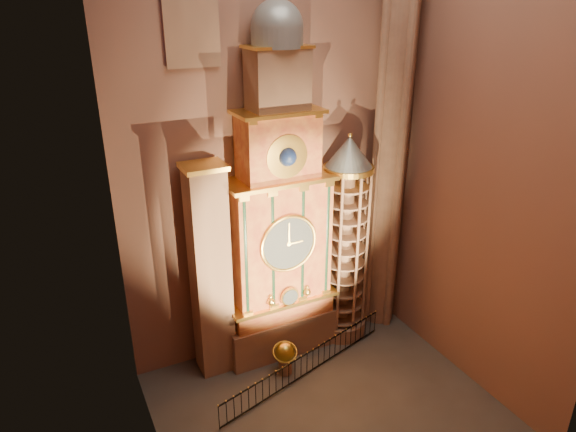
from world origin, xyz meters
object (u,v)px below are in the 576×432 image
celestial_globe (285,355)px  iron_railing (307,364)px  portrait_tower (210,273)px  stair_turret (345,243)px  astronomical_clock (279,228)px

celestial_globe → iron_railing: celestial_globe is taller
portrait_tower → celestial_globe: 5.34m
portrait_tower → celestial_globe: size_ratio=6.05×
portrait_tower → stair_turret: bearing=-2.3°
stair_turret → celestial_globe: bearing=-158.3°
stair_turret → astronomical_clock: bearing=175.7°
iron_railing → astronomical_clock: bearing=94.6°
stair_turret → celestial_globe: 6.16m
celestial_globe → stair_turret: bearing=21.7°
stair_turret → iron_railing: stair_turret is taller
astronomical_clock → celestial_globe: size_ratio=9.91×
stair_turret → celestial_globe: (-4.14, -1.65, -4.26)m
astronomical_clock → portrait_tower: astronomical_clock is taller
stair_turret → celestial_globe: size_ratio=6.41×
iron_railing → celestial_globe: bearing=144.2°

